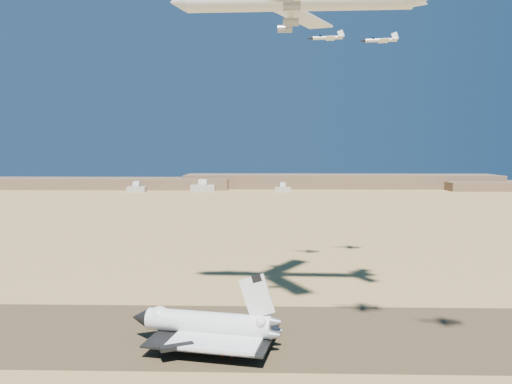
{
  "coord_description": "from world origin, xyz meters",
  "views": [
    {
      "loc": [
        23.42,
        -139.05,
        53.05
      ],
      "look_at": [
        19.49,
        8.0,
        40.27
      ],
      "focal_mm": 35.0,
      "sensor_mm": 36.0,
      "label": 1
    }
  ],
  "objects_px": {
    "carrier_747": "(290,0)",
    "shuttle": "(207,326)",
    "chase_jet_f": "(380,40)",
    "crew_b": "(223,354)",
    "crew_c": "(249,351)",
    "chase_jet_e": "(327,38)",
    "crew_a": "(232,356)"
  },
  "relations": [
    {
      "from": "carrier_747",
      "to": "shuttle",
      "type": "bearing_deg",
      "value": -139.28
    },
    {
      "from": "chase_jet_f",
      "to": "carrier_747",
      "type": "bearing_deg",
      "value": -117.75
    },
    {
      "from": "crew_b",
      "to": "crew_c",
      "type": "xyz_separation_m",
      "value": [
        6.46,
        1.86,
        -0.01
      ]
    },
    {
      "from": "shuttle",
      "to": "crew_b",
      "type": "height_order",
      "value": "shuttle"
    },
    {
      "from": "crew_c",
      "to": "chase_jet_f",
      "type": "xyz_separation_m",
      "value": [
        49.92,
        83.19,
        95.9
      ]
    },
    {
      "from": "crew_c",
      "to": "chase_jet_e",
      "type": "xyz_separation_m",
      "value": [
        27.2,
        72.43,
        94.64
      ]
    },
    {
      "from": "chase_jet_e",
      "to": "chase_jet_f",
      "type": "xyz_separation_m",
      "value": [
        22.72,
        10.77,
        1.26
      ]
    },
    {
      "from": "crew_a",
      "to": "crew_b",
      "type": "xyz_separation_m",
      "value": [
        -2.25,
        0.86,
        0.04
      ]
    },
    {
      "from": "crew_a",
      "to": "chase_jet_f",
      "type": "relative_size",
      "value": 0.12
    },
    {
      "from": "crew_a",
      "to": "chase_jet_f",
      "type": "height_order",
      "value": "chase_jet_f"
    },
    {
      "from": "crew_a",
      "to": "chase_jet_e",
      "type": "xyz_separation_m",
      "value": [
        31.4,
        75.15,
        94.67
      ]
    },
    {
      "from": "chase_jet_e",
      "to": "chase_jet_f",
      "type": "bearing_deg",
      "value": 31.32
    },
    {
      "from": "shuttle",
      "to": "carrier_747",
      "type": "distance_m",
      "value": 94.91
    },
    {
      "from": "crew_a",
      "to": "chase_jet_e",
      "type": "relative_size",
      "value": 0.13
    },
    {
      "from": "crew_b",
      "to": "crew_c",
      "type": "distance_m",
      "value": 6.72
    },
    {
      "from": "crew_b",
      "to": "chase_jet_e",
      "type": "distance_m",
      "value": 124.93
    },
    {
      "from": "shuttle",
      "to": "chase_jet_f",
      "type": "relative_size",
      "value": 2.65
    },
    {
      "from": "shuttle",
      "to": "crew_b",
      "type": "xyz_separation_m",
      "value": [
        5.14,
        -7.9,
        -4.53
      ]
    },
    {
      "from": "carrier_747",
      "to": "chase_jet_f",
      "type": "distance_m",
      "value": 70.58
    },
    {
      "from": "crew_a",
      "to": "crew_b",
      "type": "bearing_deg",
      "value": 59.78
    },
    {
      "from": "crew_a",
      "to": "chase_jet_f",
      "type": "bearing_deg",
      "value": -41.53
    },
    {
      "from": "crew_c",
      "to": "shuttle",
      "type": "bearing_deg",
      "value": 8.48
    },
    {
      "from": "crew_a",
      "to": "carrier_747",
      "type": "bearing_deg",
      "value": -38.77
    },
    {
      "from": "shuttle",
      "to": "chase_jet_f",
      "type": "distance_m",
      "value": 134.48
    },
    {
      "from": "shuttle",
      "to": "carrier_747",
      "type": "xyz_separation_m",
      "value": [
        22.65,
        18.25,
        90.34
      ]
    },
    {
      "from": "carrier_747",
      "to": "crew_b",
      "type": "distance_m",
      "value": 99.96
    },
    {
      "from": "chase_jet_f",
      "to": "crew_c",
      "type": "bearing_deg",
      "value": -115.29
    },
    {
      "from": "carrier_747",
      "to": "chase_jet_e",
      "type": "relative_size",
      "value": 5.34
    },
    {
      "from": "chase_jet_f",
      "to": "chase_jet_e",
      "type": "bearing_deg",
      "value": -148.97
    },
    {
      "from": "carrier_747",
      "to": "chase_jet_f",
      "type": "height_order",
      "value": "carrier_747"
    },
    {
      "from": "shuttle",
      "to": "crew_a",
      "type": "height_order",
      "value": "shuttle"
    },
    {
      "from": "carrier_747",
      "to": "crew_c",
      "type": "height_order",
      "value": "carrier_747"
    }
  ]
}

